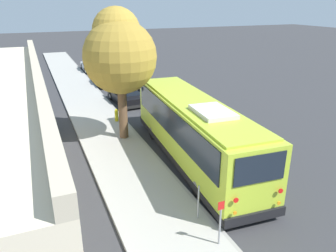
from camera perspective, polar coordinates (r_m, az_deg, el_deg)
ground_plane at (r=16.49m, az=4.29°, el=-5.76°), size 160.00×160.00×0.00m
sidewalk_slab at (r=15.38m, az=-6.82°, el=-7.62°), size 80.00×3.16×0.15m
curb_strip at (r=15.84m, az=-1.05°, el=-6.57°), size 80.00×0.14×0.15m
shuttle_bus at (r=15.72m, az=4.40°, el=-0.29°), size 11.33×3.17×3.22m
parked_sedan_black at (r=25.54m, az=-7.31°, el=5.31°), size 4.34×2.01×1.30m
parked_sedan_navy at (r=31.76m, az=-10.76°, el=8.15°), size 4.22×1.92×1.27m
parked_sedan_silver at (r=38.70m, az=-13.37°, el=10.20°), size 4.23×1.84×1.27m
street_tree at (r=17.66m, az=-8.48°, el=12.61°), size 3.87×3.87×7.03m
sign_post_near at (r=10.69m, az=9.06°, el=-16.28°), size 0.06×0.22×1.57m
sign_post_far at (r=11.78m, az=5.30°, el=-13.08°), size 0.06×0.06×1.32m
fire_hydrant at (r=21.29m, az=-8.97°, el=1.91°), size 0.22×0.22×0.81m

